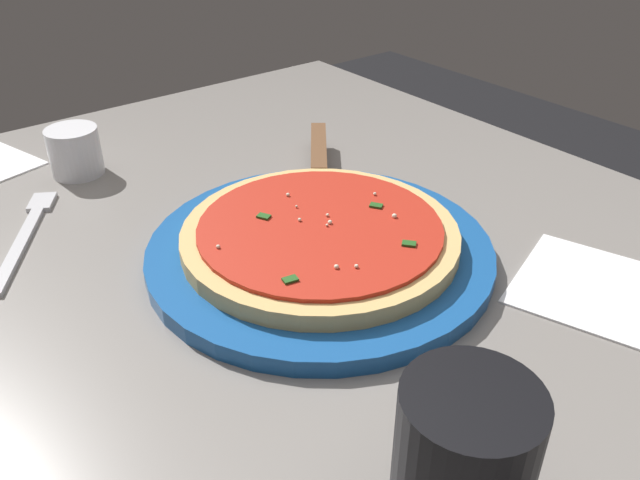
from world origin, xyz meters
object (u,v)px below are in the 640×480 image
at_px(cup_tall_drink, 463,464).
at_px(fork, 27,232).
at_px(cup_small_sauce, 75,151).
at_px(napkin_folded_right, 603,291).
at_px(pizza, 320,235).
at_px(serving_plate, 320,251).
at_px(pizza_server, 319,165).

height_order(cup_tall_drink, fork, cup_tall_drink).
relative_size(cup_tall_drink, cup_small_sauce, 1.70).
height_order(napkin_folded_right, fork, fork).
bearing_deg(pizza, serving_plate, 5.60).
xyz_separation_m(serving_plate, cup_tall_drink, (-0.26, 0.11, 0.04)).
bearing_deg(fork, cup_tall_drink, -168.96).
xyz_separation_m(pizza_server, napkin_folded_right, (-0.32, -0.06, -0.02)).
bearing_deg(cup_small_sauce, fork, 138.41).
xyz_separation_m(serving_plate, pizza, (-0.00, -0.00, 0.02)).
bearing_deg(pizza_server, cup_tall_drink, 152.01).
distance_m(serving_plate, fork, 0.29).
xyz_separation_m(pizza, napkin_folded_right, (-0.19, -0.16, -0.02)).
height_order(pizza_server, fork, pizza_server).
bearing_deg(serving_plate, fork, 43.51).
bearing_deg(cup_tall_drink, serving_plate, -22.62).
relative_size(pizza, pizza_server, 1.26).
height_order(serving_plate, napkin_folded_right, serving_plate).
distance_m(cup_tall_drink, cup_small_sauce, 0.58).
bearing_deg(cup_tall_drink, pizza, -22.62).
relative_size(pizza, napkin_folded_right, 1.79).
height_order(serving_plate, pizza_server, pizza_server).
height_order(serving_plate, pizza, pizza).
bearing_deg(cup_tall_drink, napkin_folded_right, -75.47).
xyz_separation_m(cup_tall_drink, fork, (0.47, 0.09, -0.05)).
relative_size(pizza_server, fork, 1.19).
xyz_separation_m(pizza, fork, (0.21, 0.20, -0.02)).
distance_m(pizza_server, cup_small_sauce, 0.28).
height_order(pizza_server, cup_small_sauce, cup_small_sauce).
bearing_deg(fork, pizza, -136.49).
bearing_deg(cup_small_sauce, cup_tall_drink, -179.90).
bearing_deg(pizza_server, serving_plate, 142.29).
height_order(pizza, cup_small_sauce, cup_small_sauce).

